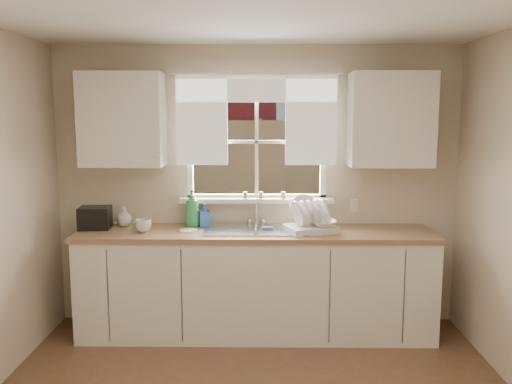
{
  "coord_description": "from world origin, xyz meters",
  "views": [
    {
      "loc": [
        0.06,
        -2.84,
        1.91
      ],
      "look_at": [
        0.0,
        1.65,
        1.25
      ],
      "focal_mm": 38.0,
      "sensor_mm": 36.0,
      "label": 1
    }
  ],
  "objects_px": {
    "soap_bottle_a": "(192,208)",
    "black_appliance": "(95,218)",
    "cup": "(143,226)",
    "dish_rack": "(310,222)"
  },
  "relations": [
    {
      "from": "dish_rack",
      "to": "black_appliance",
      "type": "height_order",
      "value": "dish_rack"
    },
    {
      "from": "soap_bottle_a",
      "to": "black_appliance",
      "type": "relative_size",
      "value": 1.28
    },
    {
      "from": "dish_rack",
      "to": "black_appliance",
      "type": "bearing_deg",
      "value": 177.05
    },
    {
      "from": "dish_rack",
      "to": "cup",
      "type": "relative_size",
      "value": 3.54
    },
    {
      "from": "soap_bottle_a",
      "to": "black_appliance",
      "type": "xyz_separation_m",
      "value": [
        -0.83,
        -0.08,
        -0.07
      ]
    },
    {
      "from": "cup",
      "to": "black_appliance",
      "type": "relative_size",
      "value": 0.52
    },
    {
      "from": "black_appliance",
      "to": "soap_bottle_a",
      "type": "bearing_deg",
      "value": 0.0
    },
    {
      "from": "cup",
      "to": "soap_bottle_a",
      "type": "bearing_deg",
      "value": 18.42
    },
    {
      "from": "cup",
      "to": "black_appliance",
      "type": "distance_m",
      "value": 0.47
    },
    {
      "from": "soap_bottle_a",
      "to": "dish_rack",
      "type": "bearing_deg",
      "value": -34.49
    }
  ]
}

